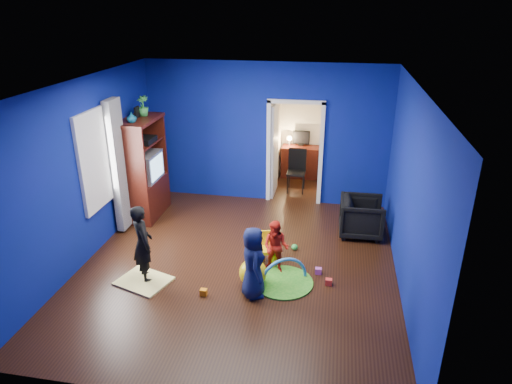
% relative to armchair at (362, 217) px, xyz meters
% --- Properties ---
extents(floor, '(5.00, 5.50, 0.01)m').
position_rel_armchair_xyz_m(floor, '(-1.98, -1.46, -0.35)').
color(floor, black).
rests_on(floor, ground).
extents(ceiling, '(5.00, 5.50, 0.01)m').
position_rel_armchair_xyz_m(ceiling, '(-1.98, -1.46, 2.55)').
color(ceiling, white).
rests_on(ceiling, wall_back).
extents(wall_back, '(5.00, 0.02, 2.90)m').
position_rel_armchair_xyz_m(wall_back, '(-1.98, 1.29, 1.10)').
color(wall_back, navy).
rests_on(wall_back, floor).
extents(wall_front, '(5.00, 0.02, 2.90)m').
position_rel_armchair_xyz_m(wall_front, '(-1.98, -4.21, 1.10)').
color(wall_front, navy).
rests_on(wall_front, floor).
extents(wall_left, '(0.02, 5.50, 2.90)m').
position_rel_armchair_xyz_m(wall_left, '(-4.48, -1.46, 1.10)').
color(wall_left, navy).
rests_on(wall_left, floor).
extents(wall_right, '(0.02, 5.50, 2.90)m').
position_rel_armchair_xyz_m(wall_right, '(0.52, -1.46, 1.10)').
color(wall_right, navy).
rests_on(wall_right, floor).
extents(alcove, '(1.00, 1.75, 2.50)m').
position_rel_armchair_xyz_m(alcove, '(-1.38, 2.17, 0.90)').
color(alcove, silver).
rests_on(alcove, floor).
extents(armchair, '(0.79, 0.77, 0.71)m').
position_rel_armchair_xyz_m(armchair, '(0.00, 0.00, 0.00)').
color(armchair, black).
rests_on(armchair, floor).
extents(child_black, '(0.51, 0.54, 1.23)m').
position_rel_armchair_xyz_m(child_black, '(-3.31, -2.07, 0.26)').
color(child_black, black).
rests_on(child_black, floor).
extents(child_navy, '(0.50, 0.61, 1.08)m').
position_rel_armchair_xyz_m(child_navy, '(-1.60, -2.19, 0.19)').
color(child_navy, '#0F133A').
rests_on(child_navy, floor).
extents(toddler_red, '(0.48, 0.40, 0.87)m').
position_rel_armchair_xyz_m(toddler_red, '(-1.36, -1.52, 0.08)').
color(toddler_red, '#B31513').
rests_on(toddler_red, floor).
extents(vase, '(0.20, 0.20, 0.18)m').
position_rel_armchair_xyz_m(vase, '(-4.18, -0.18, 1.70)').
color(vase, '#0C5B60').
rests_on(vase, tv_armoire).
extents(potted_plant, '(0.22, 0.22, 0.38)m').
position_rel_armchair_xyz_m(potted_plant, '(-4.18, 0.34, 1.80)').
color(potted_plant, green).
rests_on(potted_plant, tv_armoire).
extents(tv_armoire, '(0.58, 1.14, 1.96)m').
position_rel_armchair_xyz_m(tv_armoire, '(-4.18, 0.12, 0.63)').
color(tv_armoire, '#3B1509').
rests_on(tv_armoire, floor).
extents(crt_tv, '(0.46, 0.70, 0.54)m').
position_rel_armchair_xyz_m(crt_tv, '(-4.14, 0.12, 0.67)').
color(crt_tv, silver).
rests_on(crt_tv, tv_armoire).
extents(yellow_blanket, '(0.90, 0.81, 0.03)m').
position_rel_armchair_xyz_m(yellow_blanket, '(-3.31, -2.17, -0.34)').
color(yellow_blanket, '#F2E07A').
rests_on(yellow_blanket, floor).
extents(hopper_ball, '(0.42, 0.42, 0.42)m').
position_rel_armchair_xyz_m(hopper_ball, '(-1.65, -1.94, -0.14)').
color(hopper_ball, yellow).
rests_on(hopper_ball, floor).
extents(kid_chair, '(0.33, 0.33, 0.50)m').
position_rel_armchair_xyz_m(kid_chair, '(-1.51, -1.32, -0.10)').
color(kid_chair, yellow).
rests_on(kid_chair, floor).
extents(play_mat, '(0.92, 0.92, 0.02)m').
position_rel_armchair_xyz_m(play_mat, '(-1.21, -1.81, -0.34)').
color(play_mat, green).
rests_on(play_mat, floor).
extents(toy_arch, '(0.71, 0.50, 0.82)m').
position_rel_armchair_xyz_m(toy_arch, '(-1.21, -1.81, -0.33)').
color(toy_arch, '#3F8CD8').
rests_on(toy_arch, floor).
extents(window_left, '(0.03, 0.95, 1.55)m').
position_rel_armchair_xyz_m(window_left, '(-4.46, -1.11, 1.20)').
color(window_left, white).
rests_on(window_left, wall_left).
extents(curtain, '(0.14, 0.42, 2.40)m').
position_rel_armchair_xyz_m(curtain, '(-4.35, -0.56, 0.90)').
color(curtain, slate).
rests_on(curtain, floor).
extents(doorway, '(1.16, 0.10, 2.10)m').
position_rel_armchair_xyz_m(doorway, '(-1.38, 1.29, 0.70)').
color(doorway, white).
rests_on(doorway, floor).
extents(study_desk, '(0.88, 0.44, 0.75)m').
position_rel_armchair_xyz_m(study_desk, '(-1.38, 2.80, 0.02)').
color(study_desk, '#3D140A').
rests_on(study_desk, floor).
extents(desk_monitor, '(0.40, 0.05, 0.32)m').
position_rel_armchair_xyz_m(desk_monitor, '(-1.38, 2.92, 0.60)').
color(desk_monitor, black).
rests_on(desk_monitor, study_desk).
extents(desk_lamp, '(0.14, 0.14, 0.14)m').
position_rel_armchair_xyz_m(desk_lamp, '(-1.66, 2.86, 0.58)').
color(desk_lamp, '#FFD88C').
rests_on(desk_lamp, study_desk).
extents(folding_chair, '(0.40, 0.40, 0.92)m').
position_rel_armchair_xyz_m(folding_chair, '(-1.38, 1.84, 0.11)').
color(folding_chair, black).
rests_on(folding_chair, floor).
extents(book_shelf, '(0.88, 0.24, 0.04)m').
position_rel_armchair_xyz_m(book_shelf, '(-1.38, 2.91, 1.67)').
color(book_shelf, white).
rests_on(book_shelf, study_desk).
extents(toy_0, '(0.10, 0.08, 0.10)m').
position_rel_armchair_xyz_m(toy_0, '(-0.52, -1.74, -0.30)').
color(toy_0, '#F63529').
rests_on(toy_0, floor).
extents(toy_1, '(0.10, 0.08, 0.10)m').
position_rel_armchair_xyz_m(toy_1, '(-2.31, -2.33, -0.30)').
color(toy_1, orange).
rests_on(toy_1, floor).
extents(toy_2, '(0.11, 0.11, 0.11)m').
position_rel_armchair_xyz_m(toy_2, '(-1.13, -0.78, -0.30)').
color(toy_2, green).
rests_on(toy_2, floor).
extents(toy_3, '(0.10, 0.08, 0.10)m').
position_rel_armchair_xyz_m(toy_3, '(-0.69, -1.46, -0.30)').
color(toy_3, '#C94BA9').
rests_on(toy_3, floor).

